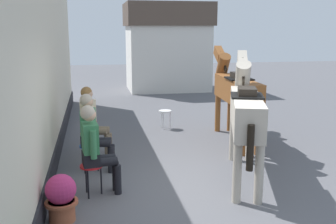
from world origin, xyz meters
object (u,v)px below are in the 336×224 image
saddled_horse_near (245,110)px  saddled_horse_far (235,90)px  seated_visitor_near (95,146)px  flower_planter_far (61,197)px  seated_visitor_middle (92,129)px  seated_visitor_far (92,118)px  spare_stool_white (165,113)px

saddled_horse_near → saddled_horse_far: same height
seated_visitor_near → flower_planter_far: bearing=-120.3°
seated_visitor_middle → saddled_horse_near: size_ratio=0.48×
seated_visitor_near → flower_planter_far: seated_visitor_near is taller
saddled_horse_far → seated_visitor_far: bearing=-169.7°
seated_visitor_far → seated_visitor_near: bearing=-88.8°
seated_visitor_far → spare_stool_white: size_ratio=3.02×
seated_visitor_near → saddled_horse_near: (2.48, 0.33, 0.38)m
spare_stool_white → seated_visitor_middle: bearing=-122.7°
seated_visitor_middle → saddled_horse_far: bearing=24.5°
seated_visitor_far → flower_planter_far: 2.75m
saddled_horse_near → seated_visitor_far: bearing=147.9°
seated_visitor_near → saddled_horse_near: 2.53m
seated_visitor_near → saddled_horse_near: size_ratio=0.48×
seated_visitor_middle → spare_stool_white: seated_visitor_middle is taller
seated_visitor_middle → saddled_horse_near: 2.64m
seated_visitor_far → saddled_horse_far: size_ratio=0.46×
saddled_horse_far → flower_planter_far: size_ratio=4.69×
seated_visitor_far → flower_planter_far: bearing=-98.8°
seated_visitor_near → flower_planter_far: (-0.45, -0.78, -0.44)m
seated_visitor_near → seated_visitor_middle: 1.05m
seated_visitor_near → seated_visitor_far: bearing=91.2°
seated_visitor_far → flower_planter_far: (-0.42, -2.68, -0.44)m
saddled_horse_near → flower_planter_far: 3.24m
seated_visitor_middle → saddled_horse_far: saddled_horse_far is taller
saddled_horse_near → spare_stool_white: saddled_horse_near is taller
seated_visitor_far → saddled_horse_far: bearing=10.3°
saddled_horse_far → flower_planter_far: bearing=-137.6°
seated_visitor_far → spare_stool_white: (1.82, 1.96, -0.38)m
flower_planter_far → saddled_horse_near: bearing=20.6°
spare_stool_white → saddled_horse_far: bearing=-46.3°
flower_planter_far → seated_visitor_near: bearing=59.7°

